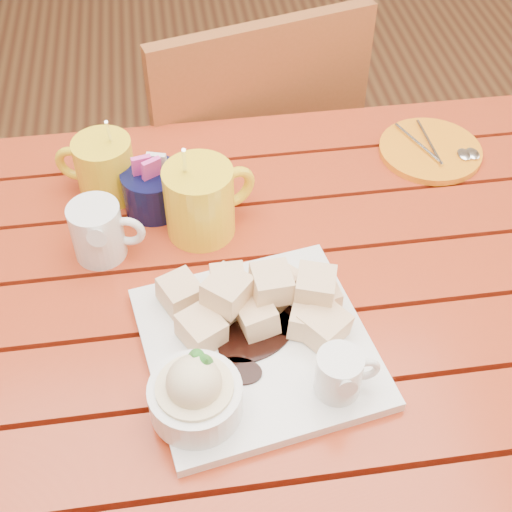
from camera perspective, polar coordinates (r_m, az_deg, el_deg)
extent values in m
cube|color=maroon|center=(0.86, -0.40, -15.00)|extent=(1.20, 0.11, 0.03)
cube|color=maroon|center=(0.92, -1.39, -8.79)|extent=(1.20, 0.11, 0.03)
cube|color=maroon|center=(0.99, -2.22, -3.40)|extent=(1.20, 0.11, 0.03)
cube|color=maroon|center=(1.07, -2.93, 1.25)|extent=(1.20, 0.11, 0.03)
cube|color=maroon|center=(1.15, -3.55, 5.26)|extent=(1.20, 0.11, 0.03)
cube|color=maroon|center=(1.24, -4.08, 8.70)|extent=(1.20, 0.11, 0.03)
cube|color=maroon|center=(1.29, -4.03, 7.23)|extent=(1.12, 0.04, 0.08)
cylinder|color=maroon|center=(1.62, 16.39, -0.33)|extent=(0.06, 0.06, 0.72)
cube|color=white|center=(0.91, 0.13, -7.27)|extent=(0.32, 0.32, 0.02)
cube|color=#DE8C43|center=(0.90, 1.23, -2.20)|extent=(0.05, 0.05, 0.04)
cube|color=#DE8C43|center=(0.90, 0.08, -4.87)|extent=(0.06, 0.06, 0.04)
cube|color=#DE8C43|center=(0.94, -2.22, -2.33)|extent=(0.05, 0.05, 0.04)
cube|color=#DE8C43|center=(0.94, 1.85, -2.36)|extent=(0.07, 0.07, 0.04)
cube|color=#DE8C43|center=(0.89, -4.40, -5.85)|extent=(0.07, 0.07, 0.04)
cube|color=#DE8C43|center=(0.93, 4.95, -3.04)|extent=(0.06, 0.06, 0.04)
cube|color=#DE8C43|center=(0.90, 5.41, -5.56)|extent=(0.07, 0.07, 0.04)
cube|color=#DE8C43|center=(0.90, 4.39, -4.98)|extent=(0.06, 0.06, 0.04)
cube|color=#DE8C43|center=(0.89, -2.33, -2.83)|extent=(0.07, 0.07, 0.04)
cube|color=#DE8C43|center=(0.93, -6.14, -2.93)|extent=(0.07, 0.07, 0.04)
cube|color=#DE8C43|center=(0.90, 4.77, -2.37)|extent=(0.06, 0.06, 0.04)
cylinder|color=white|center=(0.83, -4.84, -11.30)|extent=(0.11, 0.11, 0.04)
cylinder|color=#FFEABB|center=(0.82, -4.89, -10.86)|extent=(0.09, 0.09, 0.03)
sphere|color=#FFEABB|center=(0.81, -4.99, -10.07)|extent=(0.06, 0.06, 0.06)
cone|color=#2C7D29|center=(0.79, -4.08, -8.41)|extent=(0.04, 0.04, 0.03)
cone|color=#2C7D29|center=(0.80, -4.92, -8.00)|extent=(0.03, 0.03, 0.03)
cylinder|color=white|center=(0.85, 6.63, -9.33)|extent=(0.06, 0.06, 0.06)
cylinder|color=black|center=(0.82, 6.78, -8.33)|extent=(0.04, 0.04, 0.01)
cone|color=white|center=(0.81, 7.19, -10.06)|extent=(0.02, 0.02, 0.03)
torus|color=white|center=(0.85, 8.73, -8.96)|extent=(0.04, 0.01, 0.04)
cylinder|color=yellow|center=(1.11, -11.95, 6.86)|extent=(0.09, 0.09, 0.10)
cylinder|color=black|center=(1.09, -12.28, 8.53)|extent=(0.07, 0.07, 0.01)
torus|color=yellow|center=(1.13, -14.36, 7.17)|extent=(0.06, 0.04, 0.06)
cylinder|color=silver|center=(1.10, -11.45, 8.65)|extent=(0.01, 0.06, 0.13)
cylinder|color=yellow|center=(1.03, -4.55, 4.37)|extent=(0.10, 0.10, 0.11)
cylinder|color=black|center=(0.99, -4.70, 6.38)|extent=(0.08, 0.08, 0.01)
torus|color=yellow|center=(1.05, -1.77, 5.53)|extent=(0.07, 0.04, 0.07)
cylinder|color=silver|center=(1.01, -5.68, 6.34)|extent=(0.01, 0.07, 0.15)
cylinder|color=white|center=(1.02, -12.58, 1.94)|extent=(0.07, 0.07, 0.09)
cylinder|color=white|center=(0.99, -12.94, 3.54)|extent=(0.06, 0.06, 0.01)
cone|color=white|center=(0.97, -12.88, 1.71)|extent=(0.03, 0.03, 0.03)
torus|color=white|center=(1.01, -10.20, 2.29)|extent=(0.05, 0.02, 0.05)
cylinder|color=black|center=(1.09, -8.24, 5.23)|extent=(0.09, 0.09, 0.07)
cube|color=#ED40A5|center=(1.06, -9.11, 6.99)|extent=(0.03, 0.02, 0.04)
cube|color=white|center=(1.06, -7.88, 7.26)|extent=(0.03, 0.02, 0.04)
cube|color=#ED40A5|center=(1.05, -8.36, 6.75)|extent=(0.03, 0.03, 0.04)
cylinder|color=orange|center=(1.23, 13.76, 8.21)|extent=(0.17, 0.17, 0.01)
cylinder|color=silver|center=(1.22, 12.87, 8.77)|extent=(0.05, 0.12, 0.01)
cylinder|color=silver|center=(1.23, 13.70, 8.82)|extent=(0.01, 0.12, 0.01)
ellipsoid|color=silver|center=(1.22, 16.32, 7.81)|extent=(0.02, 0.03, 0.01)
ellipsoid|color=silver|center=(1.23, 16.93, 7.84)|extent=(0.02, 0.03, 0.01)
cube|color=brown|center=(1.66, -2.14, 7.04)|extent=(0.51, 0.51, 0.03)
cylinder|color=brown|center=(1.99, 1.01, 6.35)|extent=(0.04, 0.04, 0.42)
cylinder|color=brown|center=(1.90, -9.03, 3.55)|extent=(0.04, 0.04, 0.42)
cylinder|color=brown|center=(1.75, 5.73, -0.71)|extent=(0.04, 0.04, 0.42)
cylinder|color=brown|center=(1.66, -5.47, -4.27)|extent=(0.04, 0.04, 0.42)
cube|color=brown|center=(1.38, 0.53, 9.99)|extent=(0.42, 0.14, 0.44)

